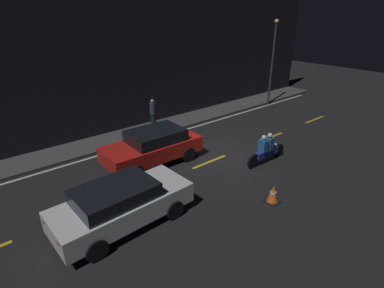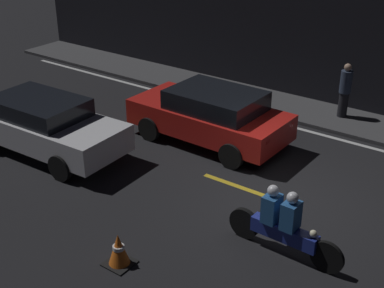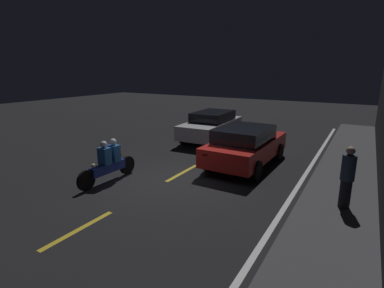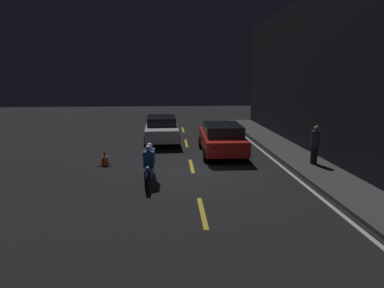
{
  "view_description": "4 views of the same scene",
  "coord_description": "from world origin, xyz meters",
  "px_view_note": "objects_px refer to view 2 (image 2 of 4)",
  "views": [
    {
      "loc": [
        -9.29,
        -8.77,
        6.3
      ],
      "look_at": [
        -1.77,
        0.31,
        1.0
      ],
      "focal_mm": 28.0,
      "sensor_mm": 36.0,
      "label": 1
    },
    {
      "loc": [
        4.41,
        -9.33,
        6.36
      ],
      "look_at": [
        -2.3,
        -0.12,
        0.8
      ],
      "focal_mm": 50.0,
      "sensor_mm": 36.0,
      "label": 2
    },
    {
      "loc": [
        7.53,
        5.39,
        3.6
      ],
      "look_at": [
        -1.56,
        0.07,
        0.95
      ],
      "focal_mm": 28.0,
      "sensor_mm": 36.0,
      "label": 3
    },
    {
      "loc": [
        11.23,
        -0.83,
        3.71
      ],
      "look_at": [
        -1.91,
        0.08,
        0.76
      ],
      "focal_mm": 28.0,
      "sensor_mm": 36.0,
      "label": 4
    }
  ],
  "objects_px": {
    "traffic_cone_near": "(119,250)",
    "pedestrian": "(345,90)",
    "sedan_white": "(45,124)",
    "taxi_red": "(211,114)",
    "motorcycle": "(282,224)"
  },
  "relations": [
    {
      "from": "traffic_cone_near",
      "to": "pedestrian",
      "type": "distance_m",
      "value": 8.93
    },
    {
      "from": "sedan_white",
      "to": "traffic_cone_near",
      "type": "height_order",
      "value": "sedan_white"
    },
    {
      "from": "taxi_red",
      "to": "motorcycle",
      "type": "distance_m",
      "value": 5.02
    },
    {
      "from": "sedan_white",
      "to": "taxi_red",
      "type": "distance_m",
      "value": 4.33
    },
    {
      "from": "taxi_red",
      "to": "pedestrian",
      "type": "height_order",
      "value": "pedestrian"
    },
    {
      "from": "sedan_white",
      "to": "taxi_red",
      "type": "relative_size",
      "value": 1.02
    },
    {
      "from": "motorcycle",
      "to": "sedan_white",
      "type": "bearing_deg",
      "value": 179.57
    },
    {
      "from": "traffic_cone_near",
      "to": "pedestrian",
      "type": "height_order",
      "value": "pedestrian"
    },
    {
      "from": "motorcycle",
      "to": "traffic_cone_near",
      "type": "relative_size",
      "value": 3.67
    },
    {
      "from": "sedan_white",
      "to": "motorcycle",
      "type": "distance_m",
      "value": 6.94
    },
    {
      "from": "sedan_white",
      "to": "pedestrian",
      "type": "xyz_separation_m",
      "value": [
        5.42,
        6.58,
        0.14
      ]
    },
    {
      "from": "sedan_white",
      "to": "pedestrian",
      "type": "relative_size",
      "value": 2.72
    },
    {
      "from": "pedestrian",
      "to": "motorcycle",
      "type": "bearing_deg",
      "value": -77.47
    },
    {
      "from": "motorcycle",
      "to": "taxi_red",
      "type": "bearing_deg",
      "value": 141.21
    },
    {
      "from": "sedan_white",
      "to": "motorcycle",
      "type": "xyz_separation_m",
      "value": [
        6.94,
        -0.24,
        -0.14
      ]
    }
  ]
}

